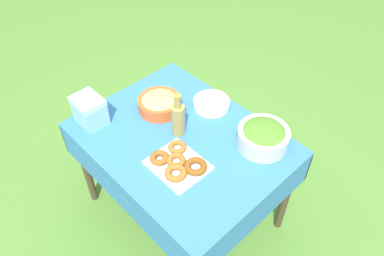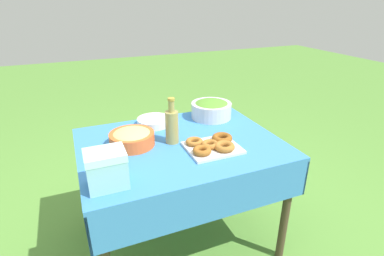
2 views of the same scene
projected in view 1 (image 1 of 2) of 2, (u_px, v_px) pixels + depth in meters
ground_plane at (183, 210)px, 2.70m from camera, size 14.00×14.00×0.00m
picnic_table at (182, 150)px, 2.24m from camera, size 1.20×0.92×0.76m
salad_bowl at (263, 136)px, 2.08m from camera, size 0.29×0.29×0.13m
pasta_bowl at (159, 103)px, 2.31m from camera, size 0.27×0.27×0.10m
donut_platter at (178, 163)px, 2.00m from camera, size 0.33×0.26×0.05m
plate_stack at (212, 104)px, 2.34m from camera, size 0.23×0.23×0.05m
olive_oil_bottle at (178, 119)px, 2.12m from camera, size 0.08×0.08×0.28m
cooler_box at (90, 111)px, 2.20m from camera, size 0.18×0.15×0.18m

